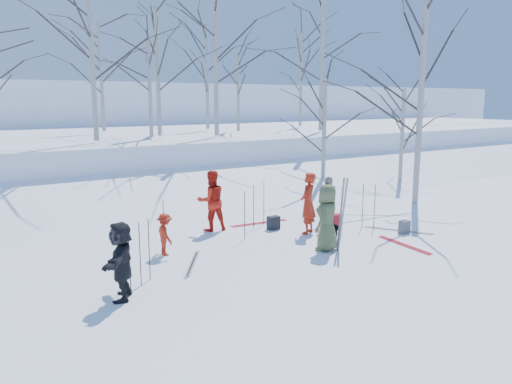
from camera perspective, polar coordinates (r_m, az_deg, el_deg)
ground at (r=12.87m, az=3.74°, el=-6.71°), size 120.00×120.00×0.00m
snow_ramp at (r=18.71m, az=-9.41°, el=-0.92°), size 70.00×9.49×4.12m
snow_plateau at (r=27.91m, az=-18.03°, el=4.20°), size 70.00×18.00×2.20m
far_hill at (r=48.36m, az=-25.03°, el=7.36°), size 90.00×30.00×6.00m
skier_olive_center at (r=12.81m, az=8.14°, el=-2.91°), size 0.98×0.83×1.71m
skier_red_north at (r=14.35m, az=5.96°, el=-1.29°), size 0.77×0.69×1.78m
skier_redor_behind at (r=14.66m, az=-5.13°, el=-1.00°), size 0.96×0.80×1.79m
skier_red_seated at (r=12.57m, az=-10.36°, el=-4.78°), size 0.42×0.70×1.06m
skier_cream_east at (r=15.03m, az=8.20°, el=-1.19°), size 1.00×0.72×1.58m
skier_grey_west at (r=9.98m, az=-15.15°, el=-7.57°), size 1.10×1.47×1.54m
dog at (r=14.07m, az=8.49°, el=-4.18°), size 0.66×0.66×0.54m
upright_ski_left at (r=12.82m, az=9.66°, el=-2.52°), size 0.12×0.17×1.90m
upright_ski_right at (r=12.79m, az=9.91°, el=-2.56°), size 0.13×0.23×1.89m
ski_pair_a at (r=15.34m, az=15.99°, el=-4.24°), size 1.83×2.07×0.02m
ski_pair_b at (r=11.93m, az=-7.29°, el=-8.12°), size 1.96×2.09×0.02m
ski_pair_c at (r=15.62m, az=0.38°, el=-3.57°), size 0.54×1.94×0.02m
ski_pair_d at (r=13.88m, az=16.55°, el=-5.81°), size 0.69×1.95×0.02m
ski_pole_a at (r=10.60m, az=-13.11°, el=-6.97°), size 0.02×0.02×1.34m
ski_pole_b at (r=15.36m, az=0.90°, el=-1.29°), size 0.02×0.02×1.34m
ski_pole_c at (r=10.52m, az=-14.27°, el=-7.15°), size 0.02×0.02×1.34m
ski_pole_d at (r=15.35m, az=12.10°, el=-1.53°), size 0.02×0.02×1.34m
ski_pole_e at (r=10.89m, az=-12.12°, el=-6.46°), size 0.02×0.02×1.34m
ski_pole_f at (r=12.80m, az=-10.49°, el=-3.85°), size 0.02×0.02×1.34m
ski_pole_g at (r=15.22m, az=13.39°, el=-1.68°), size 0.02×0.02×1.34m
ski_pole_h at (r=13.76m, az=-1.32°, el=-2.68°), size 0.02×0.02×1.34m
ski_pole_i at (r=14.86m, az=-0.27°, el=-1.68°), size 0.02×0.02×1.34m
backpack_red at (r=15.23m, az=9.13°, el=-3.29°), size 0.32×0.22×0.42m
backpack_grey at (r=15.04m, az=16.59°, el=-3.86°), size 0.30×0.20×0.38m
backpack_dark at (r=14.87m, az=2.01°, el=-3.54°), size 0.34×0.24×0.40m
birch_plateau_a at (r=23.49m, az=-11.16°, el=13.30°), size 4.58×4.58×5.68m
birch_plateau_b at (r=23.35m, az=-4.62°, el=14.75°), size 5.30×5.30×6.72m
birch_plateau_c at (r=28.55m, az=-5.61°, el=12.92°), size 4.59×4.59×5.69m
birch_plateau_d at (r=21.20m, az=-18.25°, el=14.66°), size 5.27×5.27×6.67m
birch_plateau_g at (r=22.44m, az=-12.05°, el=11.56°), size 3.56×3.56×4.23m
birch_plateau_h at (r=27.18m, az=7.55°, el=14.82°), size 5.79×5.79×7.41m
birch_plateau_i at (r=31.78m, az=5.15°, el=12.85°), size 4.72×4.72×5.89m
birch_plateau_k at (r=27.52m, az=-17.26°, el=12.39°), size 4.44×4.44×5.48m
birch_plateau_l at (r=26.33m, az=-2.05°, el=11.29°), size 3.37×3.37×3.96m
birch_edge_b at (r=19.29m, az=18.29°, el=9.39°), size 5.65×5.65×7.22m
birch_edge_c at (r=22.98m, az=16.35°, el=5.93°), size 3.61×3.61×4.30m
birch_edge_e at (r=20.98m, az=7.78°, el=6.36°), size 3.86×3.86×4.66m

